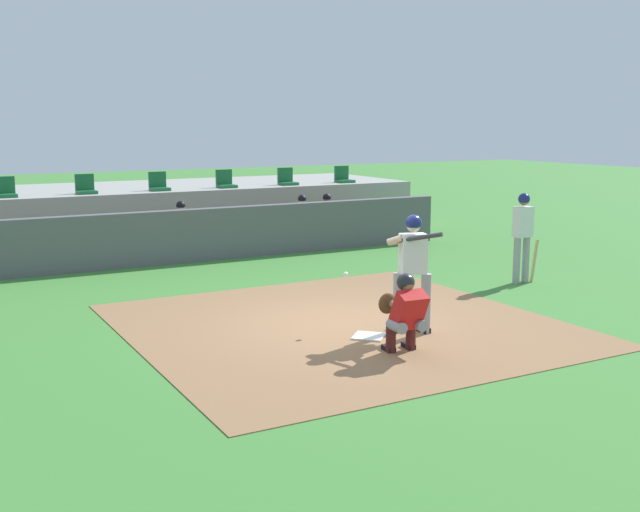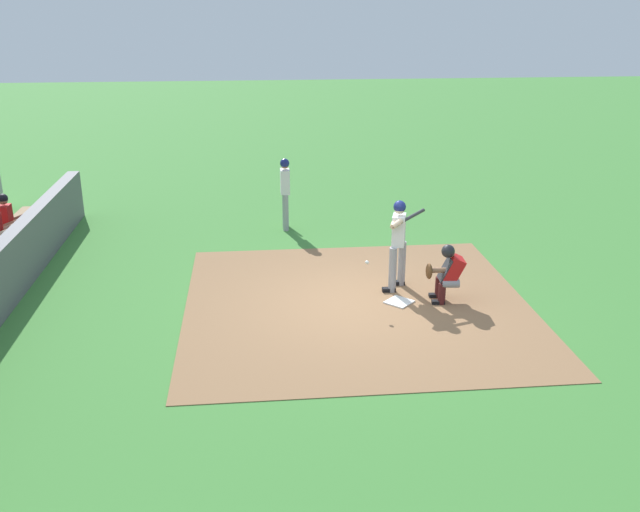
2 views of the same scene
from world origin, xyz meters
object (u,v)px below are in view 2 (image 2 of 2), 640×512
on_deck_batter (285,189)px  dugout_player_2 (1,230)px  dugout_player_3 (12,220)px  home_plate (399,302)px  catcher_crouched (446,271)px  batter_at_plate (398,239)px

on_deck_batter → dugout_player_2: on_deck_batter is taller
dugout_player_3 → dugout_player_2: bearing=180.0°
home_plate → catcher_crouched: bearing=-89.5°
home_plate → catcher_crouched: catcher_crouched is taller
batter_at_plate → on_deck_batter: bearing=25.8°
on_deck_batter → batter_at_plate: bearing=-154.2°
home_plate → dugout_player_3: (3.94, 8.14, 0.65)m
home_plate → dugout_player_2: dugout_player_2 is taller
dugout_player_3 → on_deck_batter: bearing=-82.4°
batter_at_plate → on_deck_batter: 4.53m
batter_at_plate → dugout_player_2: bearing=73.1°
batter_at_plate → catcher_crouched: (-0.68, -0.79, -0.43)m
home_plate → on_deck_batter: size_ratio=0.25×
home_plate → on_deck_batter: (4.77, 1.88, 1.00)m
dugout_player_2 → batter_at_plate: bearing=-106.9°
catcher_crouched → dugout_player_2: 9.57m
on_deck_batter → dugout_player_2: 6.47m
on_deck_batter → dugout_player_3: size_ratio=1.37×
dugout_player_2 → dugout_player_3: bearing=0.0°
catcher_crouched → on_deck_batter: (4.77, 2.76, 0.41)m
home_plate → on_deck_batter: bearing=21.5°
catcher_crouched → dugout_player_3: 9.84m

